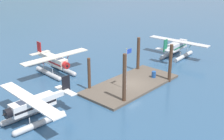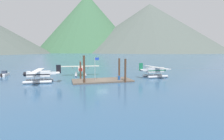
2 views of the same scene
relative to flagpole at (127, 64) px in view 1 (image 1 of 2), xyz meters
The scene contains 11 objects.
ground_plane 4.05m from the flagpole, 22.62° to the left, with size 1200.00×1200.00×0.00m, color #2D5175.
dock_platform 3.92m from the flagpole, 22.62° to the left, with size 13.51×6.16×0.30m, color brown.
piling_near_left 3.39m from the flagpole, 145.62° to the right, with size 0.44×0.44×5.97m, color #4C3323.
piling_near_right 6.67m from the flagpole, 20.63° to the right, with size 0.44×0.44×5.20m, color #4C3323.
piling_far_left 4.94m from the flagpole, 129.31° to the left, with size 0.39×0.39×4.28m, color #4C3323.
piling_far_right 7.46m from the flagpole, 26.89° to the left, with size 0.46×0.46×5.04m, color #4C3323.
flagpole is the anchor object (origin of this frame).
fuel_drum 6.11m from the flagpole, ahead, with size 0.62×0.62×0.88m.
seaplane_cream_bow_left 11.83m from the flagpole, 101.23° to the left, with size 10.48×7.97×3.84m.
seaplane_white_port_fwd 12.51m from the flagpole, 169.10° to the left, with size 7.97×10.47×3.84m.
seaplane_silver_stbd_fwd 16.46m from the flagpole, ahead, with size 7.97×10.47×3.84m.
Camera 1 is at (-28.53, -22.66, 16.14)m, focal length 48.58 mm.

